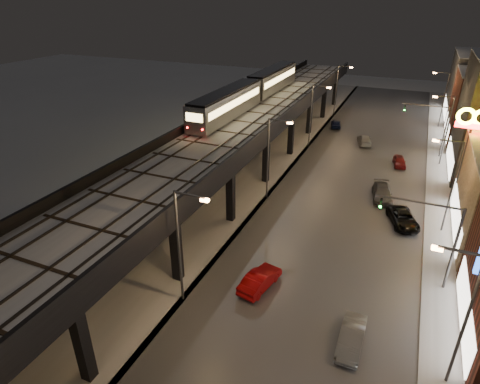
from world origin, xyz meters
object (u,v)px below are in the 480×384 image
(car_onc_silver, at_px, (351,338))
(car_onc_dark, at_px, (403,219))
(car_onc_white, at_px, (382,194))
(car_onc_red, at_px, (399,162))
(car_far_white, at_px, (336,124))
(car_mid_dark, at_px, (364,140))
(car_near_white, at_px, (260,280))
(subway_train, at_px, (253,90))

(car_onc_silver, height_order, car_onc_dark, car_onc_silver)
(car_onc_white, relative_size, car_onc_red, 1.35)
(car_far_white, xyz_separation_m, car_onc_red, (11.00, -13.41, -0.03))
(car_mid_dark, bearing_deg, car_near_white, 71.89)
(car_onc_silver, xyz_separation_m, car_onc_dark, (2.09, 17.23, -0.02))
(car_onc_white, bearing_deg, car_mid_dark, 93.71)
(car_mid_dark, height_order, car_onc_silver, car_onc_silver)
(subway_train, distance_m, car_mid_dark, 18.48)
(car_mid_dark, distance_m, car_onc_silver, 40.00)
(car_near_white, distance_m, car_far_white, 43.40)
(car_near_white, xyz_separation_m, car_onc_white, (7.00, 19.08, -0.01))
(car_near_white, distance_m, car_onc_dark, 17.10)
(subway_train, bearing_deg, car_mid_dark, 25.45)
(car_near_white, bearing_deg, car_mid_dark, -82.97)
(car_onc_white, bearing_deg, car_near_white, -120.21)
(car_onc_red, bearing_deg, car_onc_silver, -100.87)
(car_near_white, distance_m, car_onc_red, 30.97)
(car_mid_dark, relative_size, car_onc_dark, 0.93)
(car_mid_dark, relative_size, car_onc_white, 0.91)
(car_onc_dark, bearing_deg, car_onc_white, 97.05)
(subway_train, distance_m, car_onc_white, 23.39)
(car_far_white, distance_m, car_onc_red, 17.35)
(car_near_white, height_order, car_onc_silver, car_near_white)
(car_onc_white, bearing_deg, car_onc_dark, -73.09)
(subway_train, bearing_deg, car_onc_silver, -58.49)
(car_far_white, height_order, car_onc_dark, car_onc_dark)
(subway_train, height_order, car_far_white, subway_train)
(car_mid_dark, bearing_deg, subway_train, 11.50)
(subway_train, xyz_separation_m, car_far_white, (9.64, 13.81, -7.60))
(car_near_white, xyz_separation_m, car_onc_red, (8.09, 29.89, -0.10))
(car_onc_white, bearing_deg, car_onc_red, 74.16)
(car_far_white, height_order, car_onc_white, car_onc_white)
(car_mid_dark, bearing_deg, car_far_white, -63.59)
(car_onc_dark, bearing_deg, car_mid_dark, 86.87)
(subway_train, xyz_separation_m, car_near_white, (12.54, -29.50, -7.53))
(car_onc_red, bearing_deg, car_onc_dark, -94.61)
(car_near_white, bearing_deg, car_onc_silver, 169.12)
(car_far_white, bearing_deg, car_near_white, 80.10)
(subway_train, xyz_separation_m, car_onc_dark, (22.01, -15.26, -7.58))
(subway_train, bearing_deg, car_far_white, 55.09)
(car_onc_silver, xyz_separation_m, car_onc_red, (0.72, 32.88, -0.07))
(car_mid_dark, distance_m, car_onc_white, 18.18)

